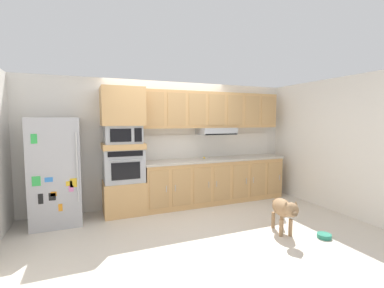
{
  "coord_description": "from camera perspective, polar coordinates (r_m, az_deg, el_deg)",
  "views": [
    {
      "loc": [
        -1.61,
        -4.19,
        1.71
      ],
      "look_at": [
        0.24,
        0.32,
        1.28
      ],
      "focal_mm": 24.95,
      "sensor_mm": 36.0,
      "label": 1
    }
  ],
  "objects": [
    {
      "name": "upper_cabinet_with_hood",
      "position": [
        5.68,
        4.55,
        6.94
      ],
      "size": [
        3.03,
        0.48,
        0.88
      ],
      "color": "tan",
      "rests_on": "backsplash_panel"
    },
    {
      "name": "ground_plane",
      "position": [
        4.8,
        -1.28,
        -15.84
      ],
      "size": [
        9.6,
        9.6,
        0.0
      ],
      "primitive_type": "plane",
      "color": "beige"
    },
    {
      "name": "built_in_oven",
      "position": [
        5.05,
        -14.43,
        -4.37
      ],
      "size": [
        0.7,
        0.62,
        0.6
      ],
      "color": "#A8AAAF",
      "rests_on": "oven_base_cabinet"
    },
    {
      "name": "side_panel_right",
      "position": [
        6.1,
        24.08,
        0.25
      ],
      "size": [
        0.12,
        7.1,
        2.5
      ],
      "primitive_type": "cube",
      "color": "white",
      "rests_on": "ground"
    },
    {
      "name": "backsplash_panel",
      "position": [
        5.85,
        3.74,
        -0.3
      ],
      "size": [
        3.07,
        0.02,
        0.5
      ],
      "primitive_type": "cube",
      "color": "silver",
      "rests_on": "countertop_slab"
    },
    {
      "name": "screwdriver",
      "position": [
        5.61,
        2.72,
        -2.94
      ],
      "size": [
        0.15,
        0.14,
        0.03
      ],
      "color": "yellow",
      "rests_on": "countertop_slab"
    },
    {
      "name": "lower_cabinet_run",
      "position": [
        5.7,
        4.99,
        -7.87
      ],
      "size": [
        3.03,
        0.63,
        0.88
      ],
      "color": "tan",
      "rests_on": "ground"
    },
    {
      "name": "microwave",
      "position": [
        4.99,
        -14.57,
        1.98
      ],
      "size": [
        0.64,
        0.54,
        0.32
      ],
      "color": "#A8AAAF",
      "rests_on": "appliance_mid_shelf"
    },
    {
      "name": "countertop_slab",
      "position": [
        5.62,
        5.01,
        -3.29
      ],
      "size": [
        3.07,
        0.64,
        0.04
      ],
      "primitive_type": "cube",
      "color": "#BCB2A3",
      "rests_on": "lower_cabinet_run"
    },
    {
      "name": "back_kitchen_wall",
      "position": [
        5.56,
        -5.4,
        0.25
      ],
      "size": [
        6.2,
        0.12,
        2.5
      ],
      "primitive_type": "cube",
      "color": "silver",
      "rests_on": "ground"
    },
    {
      "name": "appliance_upper_cabinet",
      "position": [
        4.99,
        -14.7,
        7.72
      ],
      "size": [
        0.74,
        0.62,
        0.68
      ],
      "primitive_type": "cube",
      "color": "tan",
      "rests_on": "microwave"
    },
    {
      "name": "appliance_mid_shelf",
      "position": [
        5.01,
        -14.52,
        -0.42
      ],
      "size": [
        0.74,
        0.62,
        0.1
      ],
      "primitive_type": "cube",
      "color": "tan",
      "rests_on": "built_in_oven"
    },
    {
      "name": "oven_base_cabinet",
      "position": [
        5.18,
        -14.29,
        -10.93
      ],
      "size": [
        0.74,
        0.62,
        0.6
      ],
      "primitive_type": "cube",
      "color": "tan",
      "rests_on": "ground"
    },
    {
      "name": "refrigerator",
      "position": [
        4.96,
        -27.05,
        -5.17
      ],
      "size": [
        0.76,
        0.73,
        1.76
      ],
      "color": "#ADADB2",
      "rests_on": "ground"
    },
    {
      "name": "dog_food_bowl",
      "position": [
        4.55,
        26.41,
        -17.16
      ],
      "size": [
        0.2,
        0.2,
        0.06
      ],
      "color": "#267F66",
      "rests_on": "ground"
    },
    {
      "name": "dog",
      "position": [
        4.36,
        19.05,
        -13.02
      ],
      "size": [
        0.4,
        0.82,
        0.58
      ],
      "rotation": [
        0.0,
        0.0,
        -1.89
      ],
      "color": "#997551",
      "rests_on": "ground"
    }
  ]
}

